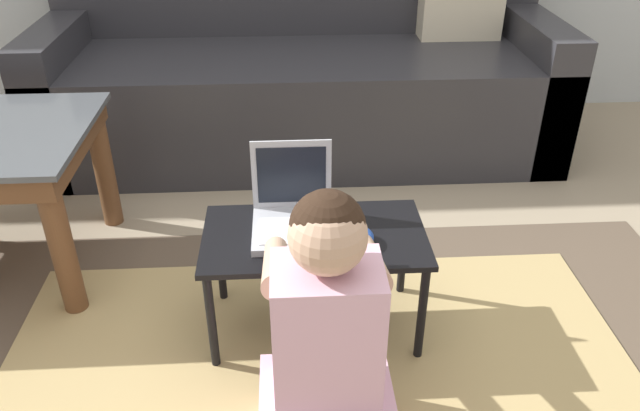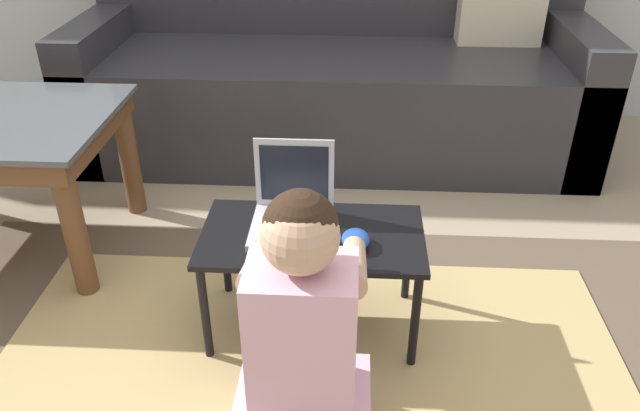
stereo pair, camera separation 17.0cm
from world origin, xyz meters
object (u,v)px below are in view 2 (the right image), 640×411
object	(u,v)px
laptop	(292,214)
computer_mouse	(356,239)
couch	(336,77)
laptop_desk	(312,245)
person_seated	(303,344)

from	to	relation	value
laptop	computer_mouse	xyz separation A→B (m)	(0.17, -0.08, -0.02)
couch	laptop	xyz separation A→B (m)	(-0.07, -1.26, 0.05)
laptop_desk	laptop	size ratio (longest dim) A/B	2.68
computer_mouse	laptop_desk	bearing A→B (deg)	156.83
laptop_desk	person_seated	bearing A→B (deg)	-89.17
laptop	computer_mouse	distance (m)	0.19
computer_mouse	couch	bearing A→B (deg)	94.21
computer_mouse	person_seated	size ratio (longest dim) A/B	0.14
laptop	laptop_desk	bearing A→B (deg)	-31.51
laptop_desk	person_seated	xyz separation A→B (m)	(0.01, -0.40, 0.01)
couch	person_seated	distance (m)	1.69
laptop_desk	person_seated	world-z (taller)	person_seated
couch	computer_mouse	distance (m)	1.35
laptop_desk	laptop	world-z (taller)	laptop
person_seated	laptop	bearing A→B (deg)	98.21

